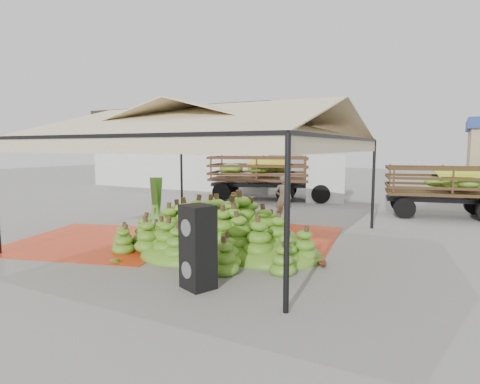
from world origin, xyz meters
The scene contains 17 objects.
ground centered at (0.00, 0.00, 0.00)m, with size 90.00×90.00×0.00m, color slate.
canopy_tent centered at (0.00, 0.00, 3.30)m, with size 8.10×8.10×4.00m.
building_white centered at (-10.00, 14.00, 2.71)m, with size 14.30×6.30×5.40m.
tarp_left centered at (-2.82, -1.73, 0.01)m, with size 4.70×4.48×0.01m, color red.
tarp_right centered at (1.24, 1.00, 0.01)m, with size 4.40×4.62×0.01m, color #CE4613.
banana_heap centered at (0.86, -0.68, 0.66)m, with size 6.19×5.09×1.33m, color #47801A.
hand_yellow_a centered at (1.12, -2.04, 0.11)m, with size 0.48×0.39×0.22m, color gold.
hand_yellow_b centered at (0.13, -1.97, 0.10)m, with size 0.46×0.38×0.21m, color gold.
hand_red_a centered at (0.70, -1.46, 0.10)m, with size 0.44×0.36×0.20m, color #5D1D15.
hand_red_b centered at (3.70, -1.25, 0.11)m, with size 0.50×0.41×0.23m, color #5A2B14.
hand_green centered at (-0.74, -3.21, 0.09)m, with size 0.38×0.31×0.17m, color #4F7E1A.
hanging_bunches centered at (-0.82, -0.53, 2.62)m, with size 4.74×0.24×0.20m.
speaker_stack centered at (2.04, -3.70, 0.83)m, with size 0.75×0.71×1.66m.
banana_leaves centered at (-1.58, -0.06, 0.00)m, with size 0.96×1.36×3.70m, color #356B1C, non-canonical shape.
vendor centered at (0.89, 3.60, 0.88)m, with size 0.64×0.42×1.75m, color gray.
truck_left centered at (-1.62, 9.60, 1.47)m, with size 7.31×4.26×2.38m.
truck_right centered at (7.18, 8.03, 1.28)m, with size 6.34×3.22×2.08m.
Camera 1 is at (6.36, -10.08, 2.77)m, focal length 30.00 mm.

